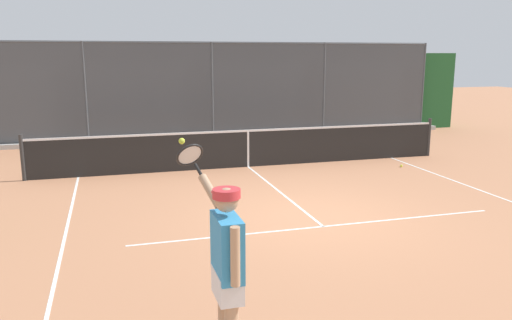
# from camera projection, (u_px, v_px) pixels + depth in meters

# --- Properties ---
(ground_plane) EXTENTS (60.00, 60.00, 0.00)m
(ground_plane) POSITION_uv_depth(u_px,v_px,m) (311.00, 216.00, 9.13)
(ground_plane) COLOR #B27551
(court_line_markings) EXTENTS (8.34, 8.83, 0.01)m
(court_line_markings) POSITION_uv_depth(u_px,v_px,m) (332.00, 233.00, 8.26)
(court_line_markings) COLOR white
(court_line_markings) RESTS_ON ground
(fence_backdrop) EXTENTS (19.18, 1.37, 3.24)m
(fence_backdrop) POSITION_uv_depth(u_px,v_px,m) (209.00, 95.00, 17.75)
(fence_backdrop) COLOR #474C51
(fence_backdrop) RESTS_ON ground
(tennis_net) EXTENTS (10.72, 0.09, 1.07)m
(tennis_net) POSITION_uv_depth(u_px,v_px,m) (248.00, 148.00, 13.05)
(tennis_net) COLOR #2D2D2D
(tennis_net) RESTS_ON ground
(tennis_player) EXTENTS (0.48, 1.41, 1.99)m
(tennis_player) POSITION_uv_depth(u_px,v_px,m) (226.00, 262.00, 4.62)
(tennis_player) COLOR silver
(tennis_player) RESTS_ON ground
(tennis_ball_by_sideline) EXTENTS (0.07, 0.07, 0.07)m
(tennis_ball_by_sideline) POSITION_uv_depth(u_px,v_px,m) (401.00, 166.00, 13.11)
(tennis_ball_by_sideline) COLOR #D6E042
(tennis_ball_by_sideline) RESTS_ON ground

